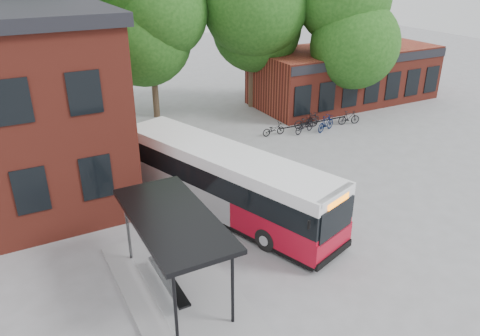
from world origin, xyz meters
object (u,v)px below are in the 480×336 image
bicycle_3 (312,119)px  bicycle_4 (306,121)px  bus_shelter (175,254)px  city_bus (225,182)px  bicycle_0 (274,129)px  bicycle_5 (326,123)px  bicycle_2 (304,126)px  bicycle_7 (349,118)px

bicycle_3 → bicycle_4: (-0.61, -0.15, 0.00)m
bus_shelter → bicycle_4: bus_shelter is taller
city_bus → bicycle_3: size_ratio=7.67×
bus_shelter → bicycle_0: size_ratio=4.61×
bus_shelter → bicycle_0: bearing=45.8°
bicycle_3 → city_bus: bearing=110.1°
bus_shelter → bicycle_5: bus_shelter is taller
city_bus → bicycle_2: size_ratio=6.56×
bicycle_2 → bicycle_3: size_ratio=1.17×
bicycle_0 → bicycle_3: bearing=-80.6°
bicycle_5 → bicycle_7: (2.14, 0.29, -0.06)m
city_bus → bicycle_2: city_bus is taller
city_bus → bicycle_4: size_ratio=6.70×
city_bus → bicycle_7: city_bus is taller
bicycle_5 → bicycle_4: bearing=15.7°
bicycle_0 → bicycle_5: bicycle_5 is taller
bicycle_0 → bicycle_4: (2.60, 0.19, 0.05)m
bicycle_0 → bicycle_2: bearing=-101.9°
bus_shelter → bicycle_0: bus_shelter is taller
bus_shelter → bicycle_2: bus_shelter is taller
city_bus → bicycle_5: (10.28, 6.13, -0.92)m
city_bus → bicycle_0: city_bus is taller
bicycle_2 → bicycle_4: bicycle_2 is taller
bus_shelter → bicycle_7: 19.30m
bicycle_2 → bicycle_3: 1.53m
bus_shelter → bicycle_4: 17.42m
city_bus → bicycle_2: (8.86, 6.48, -0.98)m
bicycle_7 → bus_shelter: bearing=136.7°
bicycle_2 → bicycle_0: bearing=58.7°
bicycle_2 → bicycle_7: 3.56m
bicycle_7 → city_bus: bearing=131.4°
bicycle_0 → bicycle_4: size_ratio=0.90×
city_bus → bicycle_3: 12.55m
city_bus → bicycle_0: (6.91, 7.01, -1.04)m
bicycle_4 → bicycle_2: bearing=145.5°
bus_shelter → bicycle_7: bearing=32.7°
bus_shelter → bicycle_5: 17.37m
bicycle_2 → bicycle_4: (0.65, 0.72, -0.01)m
bus_shelter → bicycle_7: bus_shelter is taller
bus_shelter → bicycle_5: size_ratio=4.06×
bicycle_3 → bicycle_0: bearing=80.3°
bus_shelter → bicycle_4: bearing=40.1°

